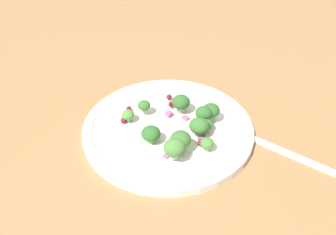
% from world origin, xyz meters
% --- Properties ---
extents(ground_plane, '(1.80, 1.80, 0.02)m').
position_xyz_m(ground_plane, '(0.00, 0.00, -0.01)').
color(ground_plane, olive).
extents(plate, '(0.26, 0.26, 0.02)m').
position_xyz_m(plate, '(-0.02, 0.02, 0.01)').
color(plate, white).
rests_on(plate, ground_plane).
extents(dressing_pool, '(0.15, 0.15, 0.00)m').
position_xyz_m(dressing_pool, '(-0.02, 0.02, 0.01)').
color(dressing_pool, white).
rests_on(dressing_pool, plate).
extents(broccoli_floret_0, '(0.03, 0.03, 0.03)m').
position_xyz_m(broccoli_floret_0, '(0.02, 0.06, 0.03)').
color(broccoli_floret_0, '#8EB77A').
rests_on(broccoli_floret_0, plate).
extents(broccoli_floret_1, '(0.02, 0.02, 0.02)m').
position_xyz_m(broccoli_floret_1, '(0.05, 0.06, 0.02)').
color(broccoli_floret_1, '#9EC684').
rests_on(broccoli_floret_1, plate).
extents(broccoli_floret_2, '(0.03, 0.03, 0.03)m').
position_xyz_m(broccoli_floret_2, '(-0.01, 0.09, 0.03)').
color(broccoli_floret_2, '#9EC684').
rests_on(broccoli_floret_2, plate).
extents(broccoli_floret_3, '(0.03, 0.03, 0.03)m').
position_xyz_m(broccoli_floret_3, '(0.05, 0.01, 0.03)').
color(broccoli_floret_3, '#8EB77A').
rests_on(broccoli_floret_3, plate).
extents(broccoli_floret_4, '(0.02, 0.02, 0.02)m').
position_xyz_m(broccoli_floret_4, '(0.01, 0.07, 0.03)').
color(broccoli_floret_4, '#9EC684').
rests_on(broccoli_floret_4, plate).
extents(broccoli_floret_5, '(0.03, 0.03, 0.03)m').
position_xyz_m(broccoli_floret_5, '(0.01, -0.01, 0.03)').
color(broccoli_floret_5, '#9EC684').
rests_on(broccoli_floret_5, plate).
extents(broccoli_floret_6, '(0.02, 0.02, 0.02)m').
position_xyz_m(broccoli_floret_6, '(-0.05, -0.03, 0.03)').
color(broccoli_floret_6, '#8EB77A').
rests_on(broccoli_floret_6, plate).
extents(broccoli_floret_7, '(0.03, 0.03, 0.03)m').
position_xyz_m(broccoli_floret_7, '(0.04, 0.02, 0.03)').
color(broccoli_floret_7, '#ADD18E').
rests_on(broccoli_floret_7, plate).
extents(broccoli_floret_8, '(0.03, 0.03, 0.03)m').
position_xyz_m(broccoli_floret_8, '(-0.05, 0.05, 0.03)').
color(broccoli_floret_8, '#8EB77A').
rests_on(broccoli_floret_8, plate).
extents(broccoli_floret_9, '(0.02, 0.02, 0.02)m').
position_xyz_m(broccoli_floret_9, '(-0.06, -0.01, 0.03)').
color(broccoli_floret_9, '#9EC684').
rests_on(broccoli_floret_9, plate).
extents(broccoli_floret_10, '(0.03, 0.03, 0.03)m').
position_xyz_m(broccoli_floret_10, '(-0.01, 0.07, 0.04)').
color(broccoli_floret_10, '#9EC684').
rests_on(broccoli_floret_10, plate).
extents(cranberry_0, '(0.01, 0.01, 0.01)m').
position_xyz_m(cranberry_0, '(-0.08, 0.04, 0.02)').
color(cranberry_0, maroon).
rests_on(cranberry_0, plate).
extents(cranberry_1, '(0.01, 0.01, 0.01)m').
position_xyz_m(cranberry_1, '(-0.07, -0.03, 0.02)').
color(cranberry_1, maroon).
rests_on(cranberry_1, plate).
extents(cranberry_2, '(0.01, 0.01, 0.01)m').
position_xyz_m(cranberry_2, '(0.04, 0.05, 0.02)').
color(cranberry_2, maroon).
rests_on(cranberry_2, plate).
extents(cranberry_3, '(0.01, 0.01, 0.01)m').
position_xyz_m(cranberry_3, '(-0.06, 0.04, 0.02)').
color(cranberry_3, maroon).
rests_on(cranberry_3, plate).
extents(cranberry_4, '(0.01, 0.01, 0.01)m').
position_xyz_m(cranberry_4, '(-0.05, -0.04, 0.02)').
color(cranberry_4, maroon).
rests_on(cranberry_4, plate).
extents(cranberry_5, '(0.01, 0.01, 0.01)m').
position_xyz_m(cranberry_5, '(0.01, 0.03, 0.02)').
color(cranberry_5, '#4C0A14').
rests_on(cranberry_5, plate).
extents(onion_bit_0, '(0.02, 0.02, 0.00)m').
position_xyz_m(onion_bit_0, '(0.03, 0.06, 0.02)').
color(onion_bit_0, '#A35B93').
rests_on(onion_bit_0, plate).
extents(onion_bit_1, '(0.01, 0.01, 0.00)m').
position_xyz_m(onion_bit_1, '(-0.05, 0.05, 0.02)').
color(onion_bit_1, '#A35B93').
rests_on(onion_bit_1, plate).
extents(onion_bit_2, '(0.01, 0.01, 0.01)m').
position_xyz_m(onion_bit_2, '(-0.03, 0.05, 0.02)').
color(onion_bit_2, '#A35B93').
rests_on(onion_bit_2, plate).
extents(onion_bit_3, '(0.01, 0.01, 0.00)m').
position_xyz_m(onion_bit_3, '(0.04, 0.00, 0.01)').
color(onion_bit_3, '#A35B93').
rests_on(onion_bit_3, plate).
extents(onion_bit_4, '(0.01, 0.01, 0.01)m').
position_xyz_m(onion_bit_4, '(-0.04, 0.03, 0.02)').
color(onion_bit_4, '#A35B93').
rests_on(onion_bit_4, plate).
extents(onion_bit_5, '(0.01, 0.01, 0.00)m').
position_xyz_m(onion_bit_5, '(-0.01, 0.07, 0.02)').
color(onion_bit_5, '#934C84').
rests_on(onion_bit_5, plate).
extents(fork, '(0.16, 0.12, 0.01)m').
position_xyz_m(fork, '(0.07, 0.17, 0.00)').
color(fork, silver).
rests_on(fork, ground_plane).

